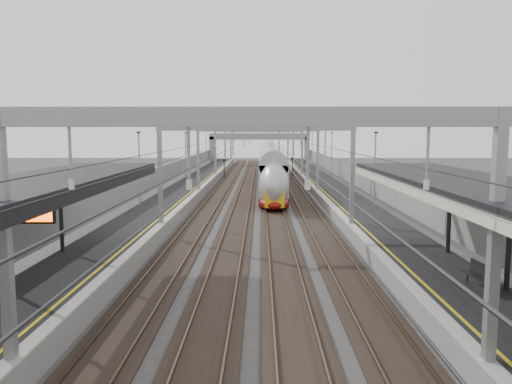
{
  "coord_description": "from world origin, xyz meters",
  "views": [
    {
      "loc": [
        0.32,
        -10.55,
        6.95
      ],
      "look_at": [
        0.0,
        22.09,
        3.08
      ],
      "focal_mm": 35.0,
      "sensor_mm": 36.0,
      "label": 1
    }
  ],
  "objects_px": {
    "bench": "(480,273)",
    "train": "(270,170)",
    "signal_green": "(224,163)",
    "overbridge": "(259,140)"
  },
  "relations": [
    {
      "from": "overbridge",
      "to": "train",
      "type": "height_order",
      "value": "overbridge"
    },
    {
      "from": "overbridge",
      "to": "bench",
      "type": "distance_m",
      "value": 92.26
    },
    {
      "from": "overbridge",
      "to": "train",
      "type": "xyz_separation_m",
      "value": [
        1.5,
        -45.03,
        -3.2
      ]
    },
    {
      "from": "bench",
      "to": "signal_green",
      "type": "distance_m",
      "value": 57.79
    },
    {
      "from": "bench",
      "to": "train",
      "type": "bearing_deg",
      "value": 98.85
    },
    {
      "from": "overbridge",
      "to": "signal_green",
      "type": "bearing_deg",
      "value": -98.29
    },
    {
      "from": "train",
      "to": "bench",
      "type": "height_order",
      "value": "train"
    },
    {
      "from": "bench",
      "to": "signal_green",
      "type": "xyz_separation_m",
      "value": [
        -13.98,
        56.07,
        0.84
      ]
    },
    {
      "from": "overbridge",
      "to": "train",
      "type": "relative_size",
      "value": 0.44
    },
    {
      "from": "bench",
      "to": "signal_green",
      "type": "relative_size",
      "value": 0.54
    }
  ]
}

